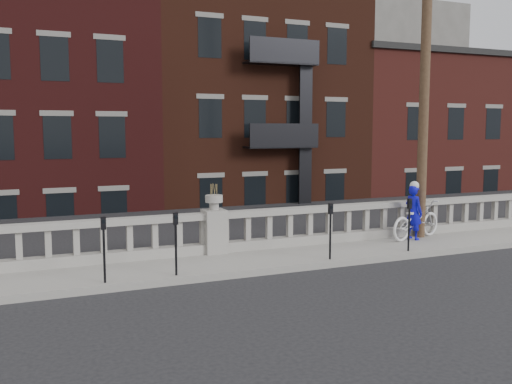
# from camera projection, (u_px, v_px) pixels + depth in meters

# --- Properties ---
(ground) EXTENTS (120.00, 120.00, 0.00)m
(ground) POSITION_uv_depth(u_px,v_px,m) (283.00, 301.00, 10.87)
(ground) COLOR black
(ground) RESTS_ON ground
(sidewalk) EXTENTS (32.00, 2.20, 0.15)m
(sidewalk) POSITION_uv_depth(u_px,v_px,m) (228.00, 264.00, 13.60)
(sidewalk) COLOR gray
(sidewalk) RESTS_ON ground
(balustrade) EXTENTS (28.00, 0.34, 1.03)m
(balustrade) POSITION_uv_depth(u_px,v_px,m) (214.00, 234.00, 14.41)
(balustrade) COLOR gray
(balustrade) RESTS_ON sidewalk
(planter_pedestal) EXTENTS (0.55, 0.55, 1.76)m
(planter_pedestal) POSITION_uv_depth(u_px,v_px,m) (214.00, 226.00, 14.39)
(planter_pedestal) COLOR gray
(planter_pedestal) RESTS_ON sidewalk
(lower_level) EXTENTS (80.00, 44.00, 20.80)m
(lower_level) POSITION_uv_depth(u_px,v_px,m) (111.00, 140.00, 31.82)
(lower_level) COLOR #605E59
(lower_level) RESTS_ON ground
(utility_pole) EXTENTS (1.60, 0.28, 10.00)m
(utility_pole) POSITION_uv_depth(u_px,v_px,m) (425.00, 59.00, 16.03)
(utility_pole) COLOR #422D1E
(utility_pole) RESTS_ON sidewalk
(parking_meter_a) EXTENTS (0.10, 0.09, 1.36)m
(parking_meter_a) POSITION_uv_depth(u_px,v_px,m) (104.00, 242.00, 11.54)
(parking_meter_a) COLOR black
(parking_meter_a) RESTS_ON sidewalk
(parking_meter_b) EXTENTS (0.10, 0.09, 1.36)m
(parking_meter_b) POSITION_uv_depth(u_px,v_px,m) (176.00, 236.00, 12.14)
(parking_meter_b) COLOR black
(parking_meter_b) RESTS_ON sidewalk
(parking_meter_c) EXTENTS (0.10, 0.09, 1.36)m
(parking_meter_c) POSITION_uv_depth(u_px,v_px,m) (330.00, 225.00, 13.64)
(parking_meter_c) COLOR black
(parking_meter_c) RESTS_ON sidewalk
(parking_meter_d) EXTENTS (0.10, 0.09, 1.36)m
(parking_meter_d) POSITION_uv_depth(u_px,v_px,m) (409.00, 219.00, 14.56)
(parking_meter_d) COLOR black
(parking_meter_d) RESTS_ON sidewalk
(bicycle) EXTENTS (2.19, 1.27, 1.09)m
(bicycle) POSITION_uv_depth(u_px,v_px,m) (416.00, 220.00, 16.26)
(bicycle) COLOR silver
(bicycle) RESTS_ON sidewalk
(cyclist) EXTENTS (0.47, 0.62, 1.55)m
(cyclist) POSITION_uv_depth(u_px,v_px,m) (414.00, 212.00, 16.13)
(cyclist) COLOR #0C0CB5
(cyclist) RESTS_ON sidewalk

